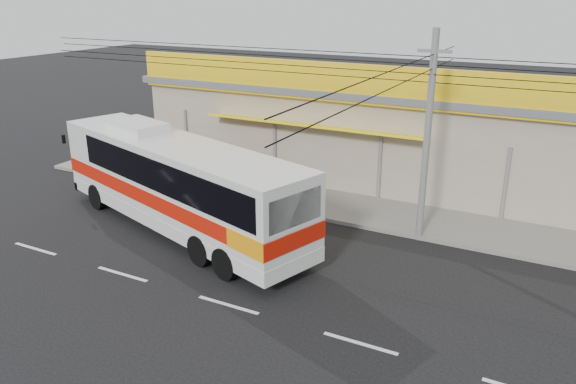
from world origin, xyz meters
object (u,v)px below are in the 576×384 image
object	(u,v)px
motorbike_dark	(134,167)
utility_pole	(433,69)
coach_bus	(181,181)
motorbike_red	(241,171)

from	to	relation	value
motorbike_dark	utility_pole	xyz separation A→B (m)	(13.77, -0.44, 5.47)
coach_bus	motorbike_dark	distance (m)	7.13
coach_bus	motorbike_dark	xyz separation A→B (m)	(-5.84, 3.84, -1.40)
utility_pole	motorbike_red	bearing A→B (deg)	167.17
motorbike_red	motorbike_dark	bearing A→B (deg)	88.60
motorbike_red	utility_pole	size ratio (longest dim) A/B	0.06
motorbike_red	motorbike_dark	distance (m)	5.21
motorbike_red	motorbike_dark	world-z (taller)	motorbike_red
coach_bus	motorbike_red	distance (m)	5.63
coach_bus	motorbike_dark	bearing A→B (deg)	164.71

